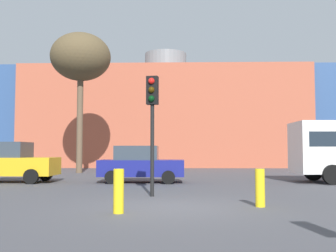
# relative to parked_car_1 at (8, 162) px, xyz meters

# --- Properties ---
(ground_plane) EXTENTS (200.00, 200.00, 0.00)m
(ground_plane) POSITION_rel_parked_car_1_xyz_m (7.55, -7.69, -0.90)
(ground_plane) COLOR #47474C
(building_backdrop) EXTENTS (37.66, 10.35, 10.82)m
(building_backdrop) POSITION_rel_parked_car_1_xyz_m (6.53, 19.83, 3.56)
(building_backdrop) COLOR #B2563D
(building_backdrop) RESTS_ON ground_plane
(parked_car_1) EXTENTS (4.19, 2.06, 1.82)m
(parked_car_1) POSITION_rel_parked_car_1_xyz_m (0.00, 0.00, 0.00)
(parked_car_1) COLOR gold
(parked_car_1) RESTS_ON ground_plane
(parked_car_2) EXTENTS (3.79, 1.86, 1.64)m
(parked_car_2) POSITION_rel_parked_car_1_xyz_m (6.02, -0.00, -0.09)
(parked_car_2) COLOR navy
(parked_car_2) RESTS_ON ground_plane
(traffic_light_island) EXTENTS (0.39, 0.39, 3.78)m
(traffic_light_island) POSITION_rel_parked_car_1_xyz_m (6.90, -5.37, 1.88)
(traffic_light_island) COLOR black
(traffic_light_island) RESTS_ON ground_plane
(bare_tree_0) EXTENTS (3.93, 3.93, 9.17)m
(bare_tree_0) POSITION_rel_parked_car_1_xyz_m (1.32, 7.61, 6.61)
(bare_tree_0) COLOR brown
(bare_tree_0) RESTS_ON ground_plane
(bollard_yellow_0) EXTENTS (0.24, 0.24, 0.96)m
(bollard_yellow_0) POSITION_rel_parked_car_1_xyz_m (9.80, -7.56, -0.42)
(bollard_yellow_0) COLOR yellow
(bollard_yellow_0) RESTS_ON ground_plane
(bollard_yellow_1) EXTENTS (0.24, 0.24, 1.01)m
(bollard_yellow_1) POSITION_rel_parked_car_1_xyz_m (6.36, -8.68, -0.40)
(bollard_yellow_1) COLOR yellow
(bollard_yellow_1) RESTS_ON ground_plane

